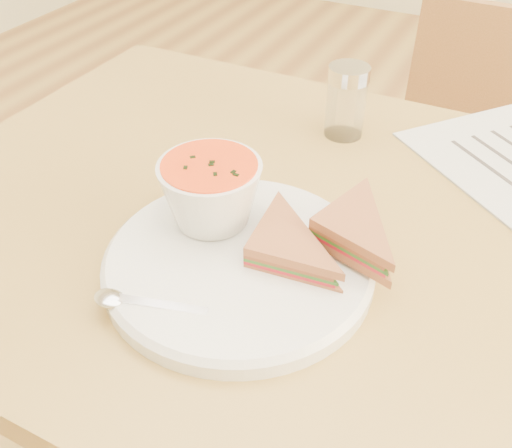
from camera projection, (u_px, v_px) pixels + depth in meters
The scene contains 8 objects.
dining_table at pixel (297, 407), 0.90m from camera, with size 1.00×0.70×0.75m, color olive, non-canonical shape.
chair_far at pixel (450, 214), 1.24m from camera, with size 0.35×0.35×0.80m, color brown, non-canonical shape.
plate at pixel (239, 263), 0.59m from camera, with size 0.28×0.28×0.02m, color white, non-canonical shape.
soup_bowl at pixel (211, 195), 0.61m from camera, with size 0.11×0.11×0.08m, color white, non-canonical shape.
sandwich_half_a at pixel (243, 260), 0.56m from camera, with size 0.10×0.10×0.03m, color #A06238, non-canonical shape.
sandwich_half_b at pixel (308, 230), 0.58m from camera, with size 0.10×0.10×0.03m, color #A06238, non-canonical shape.
spoon at pixel (158, 305), 0.53m from camera, with size 0.16×0.03×0.01m, color silver, non-canonical shape.
condiment_shaker at pixel (346, 102), 0.78m from camera, with size 0.06×0.06×0.10m, color silver, non-canonical shape.
Camera 1 is at (0.17, -0.49, 1.16)m, focal length 40.00 mm.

